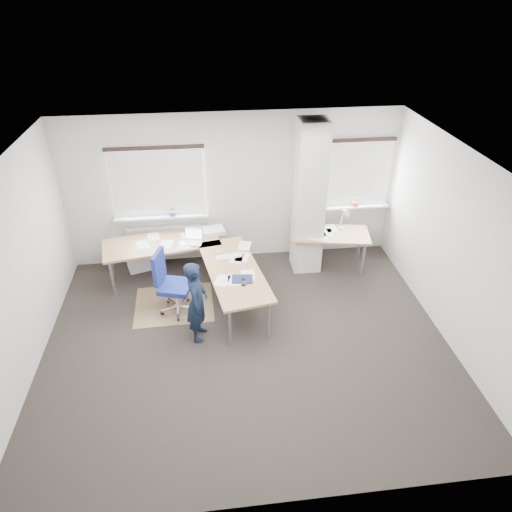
{
  "coord_description": "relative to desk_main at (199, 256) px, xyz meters",
  "views": [
    {
      "loc": [
        -0.48,
        -5.15,
        4.75
      ],
      "look_at": [
        0.24,
        0.9,
        0.95
      ],
      "focal_mm": 32.0,
      "sensor_mm": 36.0,
      "label": 1
    }
  ],
  "objects": [
    {
      "name": "person",
      "position": [
        -0.04,
        -1.21,
        -0.03
      ],
      "size": [
        0.39,
        0.53,
        1.32
      ],
      "primitive_type": "imported",
      "rotation": [
        0.0,
        0.0,
        1.41
      ],
      "color": "black",
      "rests_on": "ground"
    },
    {
      "name": "white_crate",
      "position": [
        -1.1,
        0.83,
        -0.55
      ],
      "size": [
        0.56,
        0.47,
        0.29
      ],
      "primitive_type": "cube",
      "rotation": [
        0.0,
        0.0,
        0.32
      ],
      "color": "white",
      "rests_on": "ground"
    },
    {
      "name": "ground",
      "position": [
        0.67,
        -1.42,
        -0.69
      ],
      "size": [
        6.0,
        6.0,
        0.0
      ],
      "primitive_type": "plane",
      "color": "black",
      "rests_on": "ground"
    },
    {
      "name": "desk_side",
      "position": [
        2.38,
        0.45,
        -0.01
      ],
      "size": [
        1.5,
        0.93,
        1.22
      ],
      "rotation": [
        0.0,
        0.0,
        -0.17
      ],
      "color": "brown",
      "rests_on": "ground"
    },
    {
      "name": "room_shell",
      "position": [
        0.85,
        -0.96,
        1.05
      ],
      "size": [
        6.04,
        5.04,
        2.82
      ],
      "color": "beige",
      "rests_on": "ground"
    },
    {
      "name": "task_chair",
      "position": [
        -0.42,
        -0.53,
        -0.39
      ],
      "size": [
        0.62,
        0.6,
        1.1
      ],
      "rotation": [
        0.0,
        0.0,
        -0.28
      ],
      "color": "navy",
      "rests_on": "ground"
    },
    {
      "name": "desk_main",
      "position": [
        0.0,
        0.0,
        0.0
      ],
      "size": [
        2.82,
        2.63,
        0.96
      ],
      "rotation": [
        0.0,
        0.0,
        0.17
      ],
      "color": "brown",
      "rests_on": "ground"
    },
    {
      "name": "floor_mat",
      "position": [
        -0.46,
        -0.37,
        -0.69
      ],
      "size": [
        1.32,
        1.12,
        0.01
      ],
      "primitive_type": "cube",
      "rotation": [
        0.0,
        0.0,
        0.03
      ],
      "color": "olive",
      "rests_on": "ground"
    }
  ]
}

